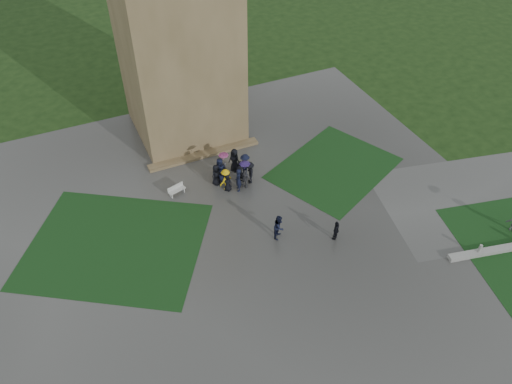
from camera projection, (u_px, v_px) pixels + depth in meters
name	position (u px, v px, depth m)	size (l,w,h in m)	color
ground	(261.00, 247.00, 32.15)	(120.00, 120.00, 0.00)	black
plaza	(248.00, 226.00, 33.50)	(34.00, 34.00, 0.02)	#383835
lawn_inset_left	(115.00, 245.00, 32.24)	(11.00, 9.00, 0.01)	black
lawn_inset_right	(334.00, 168.00, 38.16)	(9.00, 7.00, 0.01)	black
tower	(175.00, 24.00, 36.39)	(8.00, 8.00, 18.00)	brown
tower_plinth	(204.00, 154.00, 39.28)	(9.00, 0.80, 0.22)	brown
bench	(176.00, 190.00, 35.70)	(1.35, 0.75, 0.75)	#BABAB5
visitor_cluster	(235.00, 171.00, 36.35)	(3.41, 3.24, 2.38)	black
pedestrian_mid	(279.00, 227.00, 32.22)	(0.88, 0.50, 1.81)	black
pedestrian_near	(336.00, 230.00, 32.18)	(0.88, 0.50, 1.50)	black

